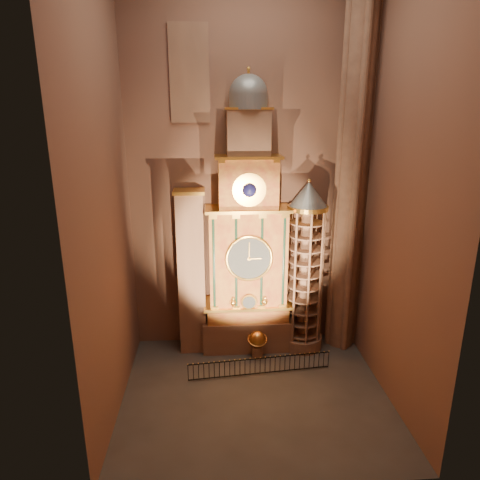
{
  "coord_description": "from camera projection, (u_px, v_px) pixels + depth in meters",
  "views": [
    {
      "loc": [
        -2.18,
        -19.42,
        14.45
      ],
      "look_at": [
        -0.6,
        3.0,
        7.73
      ],
      "focal_mm": 32.0,
      "sensor_mm": 36.0,
      "label": 1
    }
  ],
  "objects": [
    {
      "name": "astronomical_clock",
      "position": [
        248.0,
        247.0,
        25.68
      ],
      "size": [
        5.6,
        2.41,
        16.7
      ],
      "color": "#8C634C",
      "rests_on": "floor"
    },
    {
      "name": "portrait_tower",
      "position": [
        192.0,
        272.0,
        25.9
      ],
      "size": [
        1.8,
        1.6,
        10.2
      ],
      "color": "#8C634C",
      "rests_on": "floor"
    },
    {
      "name": "wall_right",
      "position": [
        405.0,
        189.0,
        20.17
      ],
      "size": [
        0.0,
        22.0,
        22.0
      ],
      "primitive_type": "plane",
      "rotation": [
        1.57,
        0.0,
        -1.57
      ],
      "color": "brown",
      "rests_on": "floor"
    },
    {
      "name": "floor",
      "position": [
        255.0,
        394.0,
        22.85
      ],
      "size": [
        14.0,
        14.0,
        0.0
      ],
      "primitive_type": "plane",
      "color": "#383330",
      "rests_on": "ground"
    },
    {
      "name": "gothic_pier",
      "position": [
        352.0,
        174.0,
        24.89
      ],
      "size": [
        2.04,
        2.04,
        22.0
      ],
      "color": "#8C634C",
      "rests_on": "floor"
    },
    {
      "name": "wall_left",
      "position": [
        103.0,
        192.0,
        19.23
      ],
      "size": [
        0.0,
        22.0,
        22.0
      ],
      "primitive_type": "plane",
      "rotation": [
        1.57,
        0.0,
        1.57
      ],
      "color": "brown",
      "rests_on": "floor"
    },
    {
      "name": "iron_railing",
      "position": [
        260.0,
        366.0,
        24.4
      ],
      "size": [
        8.16,
        0.84,
        1.02
      ],
      "color": "black",
      "rests_on": "floor"
    },
    {
      "name": "wall_back",
      "position": [
        246.0,
        173.0,
        25.43
      ],
      "size": [
        22.0,
        0.0,
        22.0
      ],
      "primitive_type": "plane",
      "rotation": [
        1.57,
        0.0,
        0.0
      ],
      "color": "brown",
      "rests_on": "floor"
    },
    {
      "name": "stair_turret",
      "position": [
        305.0,
        269.0,
        26.07
      ],
      "size": [
        2.5,
        2.5,
        10.8
      ],
      "color": "#8C634C",
      "rests_on": "floor"
    },
    {
      "name": "celestial_globe",
      "position": [
        257.0,
        342.0,
        26.02
      ],
      "size": [
        1.24,
        1.18,
        1.74
      ],
      "color": "#8C634C",
      "rests_on": "floor"
    },
    {
      "name": "stained_glass_window",
      "position": [
        189.0,
        74.0,
        23.56
      ],
      "size": [
        2.2,
        0.14,
        5.2
      ],
      "color": "navy",
      "rests_on": "wall_back"
    }
  ]
}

